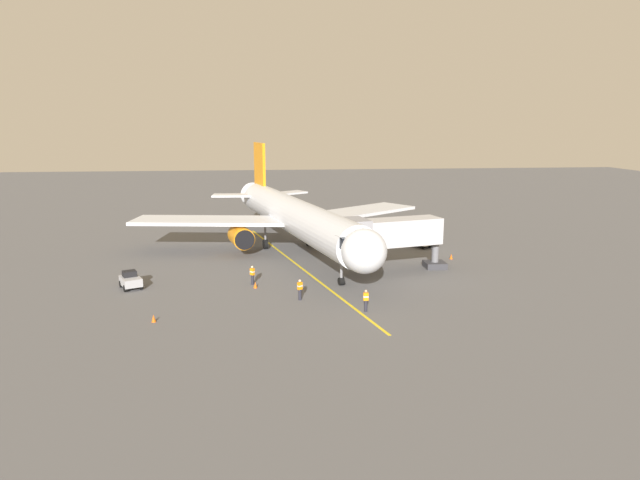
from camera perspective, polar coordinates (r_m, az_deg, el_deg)
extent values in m
plane|color=#565659|center=(64.55, -3.40, -0.83)|extent=(220.00, 220.00, 0.00)
cube|color=yellow|center=(56.41, -2.15, -2.66)|extent=(9.92, 38.87, 0.01)
cylinder|color=silver|center=(61.44, -2.55, 2.44)|extent=(11.92, 33.91, 3.80)
ellipsoid|color=silver|center=(44.72, 4.47, -1.13)|extent=(4.47, 4.75, 3.61)
cone|color=silver|center=(79.10, -6.59, 4.46)|extent=(4.04, 3.74, 3.42)
cube|color=black|center=(45.85, 3.76, -0.09)|extent=(3.52, 2.33, 0.90)
cube|color=silver|center=(67.92, 3.39, 2.81)|extent=(16.85, 14.23, 0.36)
cylinder|color=orange|center=(64.66, 2.11, 1.02)|extent=(3.05, 3.86, 2.30)
cylinder|color=black|center=(63.07, 2.70, 0.74)|extent=(2.09, 0.70, 2.10)
cube|color=silver|center=(63.20, -10.97, 1.94)|extent=(17.61, 7.52, 0.36)
cylinder|color=orange|center=(61.32, -7.99, 0.32)|extent=(3.05, 3.86, 2.30)
cylinder|color=black|center=(59.65, -7.64, 0.01)|extent=(2.09, 0.70, 2.10)
cube|color=orange|center=(75.81, -6.13, 7.05)|extent=(1.51, 4.74, 7.20)
cube|color=silver|center=(76.67, -3.69, 4.74)|extent=(6.70, 5.43, 0.24)
cube|color=silver|center=(75.14, -8.39, 4.49)|extent=(6.55, 2.84, 0.24)
cylinder|color=slate|center=(49.47, 2.18, -2.66)|extent=(0.24, 0.24, 2.77)
cylinder|color=black|center=(49.83, 2.17, -4.20)|extent=(0.61, 0.79, 0.70)
cylinder|color=slate|center=(65.42, -1.15, 1.09)|extent=(0.24, 0.24, 2.77)
cylinder|color=black|center=(65.69, -1.15, -0.10)|extent=(0.70, 1.18, 1.10)
cylinder|color=slate|center=(63.96, -5.57, 0.79)|extent=(0.24, 0.24, 2.77)
cylinder|color=black|center=(64.24, -5.54, -0.42)|extent=(0.70, 1.18, 1.10)
cube|color=#B7B7BC|center=(53.89, 7.61, 0.81)|extent=(9.36, 4.70, 2.50)
cube|color=gray|center=(51.99, 3.20, 0.49)|extent=(3.49, 3.78, 3.00)
cylinder|color=slate|center=(56.48, 11.61, -0.85)|extent=(0.70, 0.70, 3.90)
cube|color=#333338|center=(56.86, 11.54, -2.47)|extent=(2.00, 2.00, 0.60)
cylinder|color=#23232D|center=(43.13, 4.65, -6.67)|extent=(0.26, 0.26, 0.88)
cube|color=orange|center=(42.91, 4.67, -5.73)|extent=(0.40, 0.27, 0.60)
cube|color=silver|center=(42.91, 4.67, -5.73)|extent=(0.42, 0.28, 0.10)
sphere|color=tan|center=(42.78, 4.68, -5.19)|extent=(0.22, 0.22, 0.22)
cylinder|color=#23232D|center=(45.74, -2.05, -5.55)|extent=(0.26, 0.26, 0.88)
cube|color=orange|center=(45.53, -2.05, -4.66)|extent=(0.45, 0.40, 0.60)
cube|color=silver|center=(45.53, -2.05, -4.66)|extent=(0.47, 0.42, 0.10)
sphere|color=beige|center=(45.41, -2.06, -4.15)|extent=(0.22, 0.22, 0.22)
cylinder|color=#23232D|center=(50.31, -6.85, -4.02)|extent=(0.26, 0.26, 0.88)
cube|color=orange|center=(50.11, -6.87, -3.20)|extent=(0.44, 0.44, 0.60)
cube|color=silver|center=(50.11, -6.87, -3.20)|extent=(0.46, 0.46, 0.10)
sphere|color=beige|center=(50.01, -6.89, -2.74)|extent=(0.22, 0.22, 0.22)
cube|color=#9E9EA3|center=(51.45, -18.62, -3.96)|extent=(2.34, 2.72, 0.70)
cube|color=black|center=(51.58, -18.74, -3.24)|extent=(1.38, 1.29, 0.50)
cylinder|color=black|center=(50.92, -17.67, -4.47)|extent=(0.48, 0.65, 0.60)
cylinder|color=black|center=(50.66, -19.10, -4.65)|extent=(0.48, 0.65, 0.60)
cylinder|color=black|center=(52.43, -18.10, -4.04)|extent=(0.48, 0.65, 0.60)
cylinder|color=black|center=(52.17, -19.49, -4.21)|extent=(0.48, 0.65, 0.60)
cube|color=white|center=(65.47, 10.58, 0.08)|extent=(2.48, 2.40, 1.20)
cube|color=black|center=(64.95, 11.02, 0.15)|extent=(1.57, 0.95, 0.70)
cube|color=silver|center=(66.74, 9.42, 0.79)|extent=(3.47, 4.12, 2.20)
cylinder|color=black|center=(65.87, 11.12, -0.40)|extent=(0.62, 0.86, 0.84)
cylinder|color=black|center=(64.97, 10.31, -0.54)|extent=(0.62, 0.86, 0.84)
cylinder|color=black|center=(68.10, 9.21, 0.07)|extent=(0.62, 0.86, 0.84)
cylinder|color=black|center=(67.23, 8.40, -0.06)|extent=(0.62, 0.86, 0.84)
cone|color=#F2590F|center=(60.82, 13.15, -1.64)|extent=(0.32, 0.32, 0.55)
cone|color=#F2590F|center=(49.29, -6.57, -4.54)|extent=(0.32, 0.32, 0.55)
cone|color=#F2590F|center=(42.56, -16.50, -7.62)|extent=(0.32, 0.32, 0.55)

